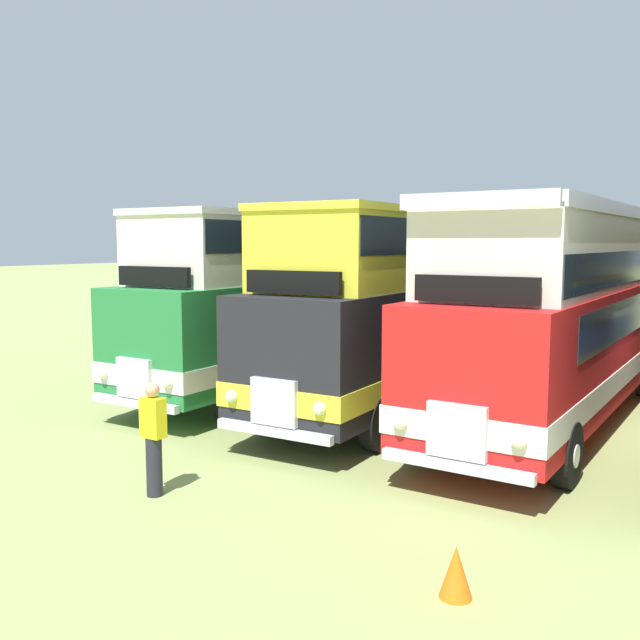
# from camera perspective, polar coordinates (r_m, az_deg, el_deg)

# --- Properties ---
(bus_first_in_row) EXTENTS (2.79, 11.23, 4.49)m
(bus_first_in_row) POSITION_cam_1_polar(r_m,az_deg,el_deg) (18.56, -2.22, 2.30)
(bus_first_in_row) COLOR #237538
(bus_first_in_row) RESTS_ON ground
(bus_second_in_row) EXTENTS (2.95, 10.72, 4.49)m
(bus_second_in_row) POSITION_cam_1_polar(r_m,az_deg,el_deg) (16.39, 6.92, 1.71)
(bus_second_in_row) COLOR black
(bus_second_in_row) RESTS_ON ground
(bus_third_in_row) EXTENTS (2.63, 11.31, 4.52)m
(bus_third_in_row) POSITION_cam_1_polar(r_m,az_deg,el_deg) (15.48, 19.13, 0.72)
(bus_third_in_row) COLOR red
(bus_third_in_row) RESTS_ON ground
(cone_near_end) EXTENTS (0.36, 0.36, 0.58)m
(cone_near_end) POSITION_cam_1_polar(r_m,az_deg,el_deg) (8.07, 11.03, -19.51)
(cone_near_end) COLOR orange
(cone_near_end) RESTS_ON ground
(marshal_person) EXTENTS (0.36, 0.24, 1.73)m
(marshal_person) POSITION_cam_1_polar(r_m,az_deg,el_deg) (10.85, -13.43, -9.34)
(marshal_person) COLOR #23232D
(marshal_person) RESTS_ON ground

